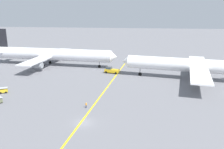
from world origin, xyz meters
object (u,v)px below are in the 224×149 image
(airliner_at_gate_left, at_px, (52,54))
(ground_crew_wing_walker_right, at_px, (86,105))
(pushback_tug, at_px, (111,70))
(gse_baggage_cart_near_cluster, at_px, (3,90))
(airliner_being_pushed, at_px, (193,66))

(airliner_at_gate_left, distance_m, ground_crew_wing_walker_right, 54.44)
(pushback_tug, xyz_separation_m, gse_baggage_cart_near_cluster, (-30.68, -28.61, -0.33))
(airliner_being_pushed, bearing_deg, pushback_tug, 169.97)
(airliner_at_gate_left, distance_m, airliner_being_pushed, 62.64)
(gse_baggage_cart_near_cluster, bearing_deg, ground_crew_wing_walker_right, -15.78)
(airliner_at_gate_left, xyz_separation_m, gse_baggage_cart_near_cluster, (-1.47, -38.76, -4.43))
(pushback_tug, distance_m, ground_crew_wing_walker_right, 36.79)
(airliner_being_pushed, height_order, ground_crew_wing_walker_right, airliner_being_pushed)
(gse_baggage_cart_near_cluster, relative_size, ground_crew_wing_walker_right, 2.04)
(airliner_at_gate_left, distance_m, pushback_tug, 31.19)
(airliner_at_gate_left, xyz_separation_m, airliner_being_pushed, (60.63, -15.71, 0.11))
(ground_crew_wing_walker_right, bearing_deg, pushback_tug, 87.02)
(ground_crew_wing_walker_right, bearing_deg, gse_baggage_cart_near_cluster, 164.22)
(pushback_tug, bearing_deg, airliner_at_gate_left, 160.83)
(airliner_being_pushed, distance_m, gse_baggage_cart_near_cluster, 66.40)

